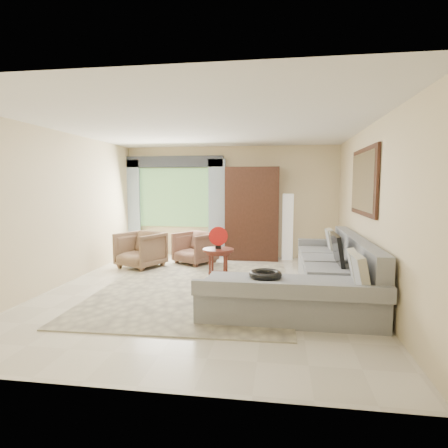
% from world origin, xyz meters
% --- Properties ---
extents(ground, '(6.00, 6.00, 0.00)m').
position_xyz_m(ground, '(0.00, 0.00, 0.00)').
color(ground, silver).
rests_on(ground, ground).
extents(area_rug, '(3.11, 4.09, 0.02)m').
position_xyz_m(area_rug, '(-0.18, 0.08, 0.01)').
color(area_rug, '#BCB594').
rests_on(area_rug, ground).
extents(sectional_sofa, '(2.30, 3.46, 0.90)m').
position_xyz_m(sectional_sofa, '(1.78, -0.18, 0.28)').
color(sectional_sofa, gray).
rests_on(sectional_sofa, ground).
extents(tv_screen, '(0.14, 0.74, 0.48)m').
position_xyz_m(tv_screen, '(2.05, 0.02, 0.72)').
color(tv_screen, black).
rests_on(tv_screen, sectional_sofa).
extents(garden_hose, '(0.43, 0.43, 0.09)m').
position_xyz_m(garden_hose, '(1.00, -1.01, 0.55)').
color(garden_hose, black).
rests_on(garden_hose, sectional_sofa).
extents(coffee_table, '(0.56, 0.56, 0.56)m').
position_xyz_m(coffee_table, '(0.09, 0.73, 0.29)').
color(coffee_table, '#4E2114').
rests_on(coffee_table, ground).
extents(red_disc, '(0.34, 0.07, 0.34)m').
position_xyz_m(red_disc, '(0.09, 0.73, 0.79)').
color(red_disc, red).
rests_on(red_disc, coffee_table).
extents(armchair_left, '(1.05, 1.07, 0.74)m').
position_xyz_m(armchair_left, '(-1.65, 1.45, 0.37)').
color(armchair_left, olive).
rests_on(armchair_left, ground).
extents(armchair_right, '(1.02, 1.03, 0.69)m').
position_xyz_m(armchair_right, '(-0.63, 1.99, 0.34)').
color(armchair_right, brown).
rests_on(armchair_right, ground).
extents(potted_plant, '(0.61, 0.57, 0.53)m').
position_xyz_m(potted_plant, '(-1.89, 2.77, 0.27)').
color(potted_plant, '#999999').
rests_on(potted_plant, ground).
extents(armoire, '(1.20, 0.55, 2.10)m').
position_xyz_m(armoire, '(0.55, 2.72, 1.05)').
color(armoire, black).
rests_on(armoire, ground).
extents(floor_lamp, '(0.24, 0.24, 1.50)m').
position_xyz_m(floor_lamp, '(1.35, 2.78, 0.75)').
color(floor_lamp, silver).
rests_on(floor_lamp, ground).
extents(window, '(1.80, 0.04, 1.40)m').
position_xyz_m(window, '(-1.35, 2.97, 1.40)').
color(window, '#669E59').
rests_on(window, wall_back).
extents(curtain_left, '(0.40, 0.08, 2.30)m').
position_xyz_m(curtain_left, '(-2.40, 2.88, 1.15)').
color(curtain_left, '#9EB7CC').
rests_on(curtain_left, ground).
extents(curtain_right, '(0.40, 0.08, 2.30)m').
position_xyz_m(curtain_right, '(-0.30, 2.88, 1.15)').
color(curtain_right, '#9EB7CC').
rests_on(curtain_right, ground).
extents(valance, '(2.40, 0.12, 0.26)m').
position_xyz_m(valance, '(-1.35, 2.90, 2.25)').
color(valance, '#1E232D').
rests_on(valance, wall_back).
extents(wall_mirror, '(0.05, 1.70, 1.05)m').
position_xyz_m(wall_mirror, '(2.46, 0.35, 1.75)').
color(wall_mirror, black).
rests_on(wall_mirror, wall_right).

